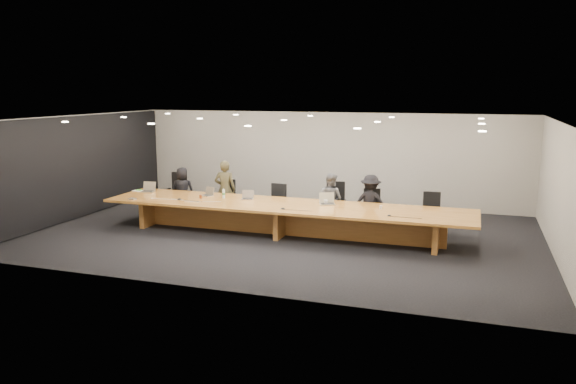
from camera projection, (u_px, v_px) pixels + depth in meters
name	position (u px, v px, depth m)	size (l,w,h in m)	color
ground	(284.00, 234.00, 13.66)	(12.00, 12.00, 0.00)	black
back_wall	(326.00, 158.00, 17.14)	(12.00, 0.02, 2.80)	beige
left_wall_panel	(78.00, 168.00, 15.27)	(0.08, 7.84, 2.74)	black
conference_table	(284.00, 214.00, 13.57)	(9.00, 1.80, 0.75)	#955C20
chair_far_left	(175.00, 193.00, 15.96)	(0.59, 0.59, 1.16)	black
chair_left	(224.00, 198.00, 15.40)	(0.54, 0.54, 1.06)	black
chair_mid_left	(276.00, 203.00, 14.90)	(0.52, 0.52, 1.02)	black
chair_mid_right	(334.00, 204.00, 14.50)	(0.58, 0.58, 1.14)	black
chair_right	(371.00, 209.00, 14.16)	(0.52, 0.52, 1.02)	black
chair_far_right	(431.00, 213.00, 13.75)	(0.52, 0.52, 1.01)	black
person_a	(183.00, 191.00, 15.80)	(0.65, 0.42, 1.33)	black
person_b	(225.00, 189.00, 15.28)	(0.58, 0.38, 1.59)	#39351F
person_c	(331.00, 200.00, 14.42)	(0.67, 0.52, 1.38)	#5E5E60
person_d	(370.00, 202.00, 14.01)	(0.90, 0.52, 1.40)	black
laptop_a	(148.00, 187.00, 15.13)	(0.35, 0.25, 0.27)	#BEAD91
laptop_b	(207.00, 191.00, 14.58)	(0.30, 0.22, 0.24)	beige
laptop_c	(247.00, 195.00, 14.12)	(0.29, 0.21, 0.23)	tan
laptop_d	(327.00, 199.00, 13.48)	(0.37, 0.27, 0.29)	#C3B894
water_bottle	(224.00, 194.00, 14.28)	(0.07, 0.07, 0.22)	silver
amber_mug	(201.00, 197.00, 14.25)	(0.07, 0.07, 0.09)	brown
paper_cup_near	(326.00, 202.00, 13.54)	(0.09, 0.09, 0.10)	silver
paper_cup_far	(381.00, 207.00, 12.98)	(0.07, 0.07, 0.08)	silver
notepad	(138.00, 191.00, 15.28)	(0.28, 0.22, 0.02)	white
lime_gadget	(139.00, 190.00, 15.29)	(0.14, 0.08, 0.02)	green
av_box	(133.00, 199.00, 14.14)	(0.18, 0.13, 0.03)	#A8A8AC
mic_left	(179.00, 199.00, 14.10)	(0.13, 0.13, 0.03)	black
mic_center	(283.00, 208.00, 13.01)	(0.12, 0.12, 0.03)	black
mic_right	(389.00, 215.00, 12.30)	(0.10, 0.10, 0.03)	black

